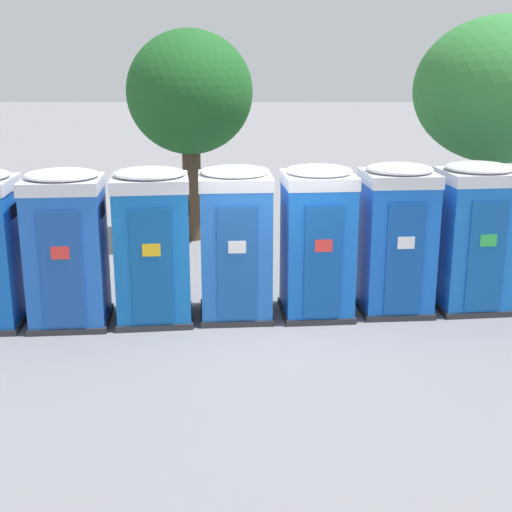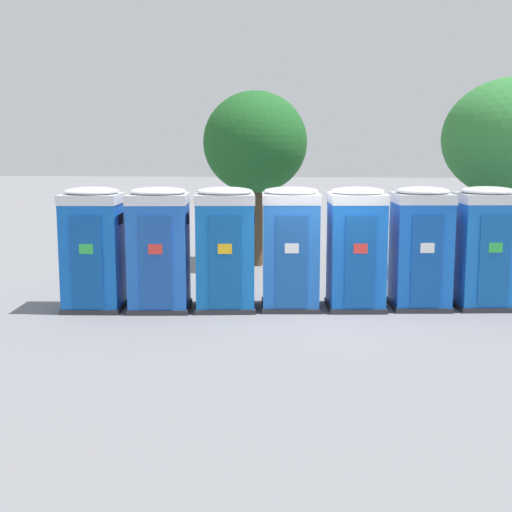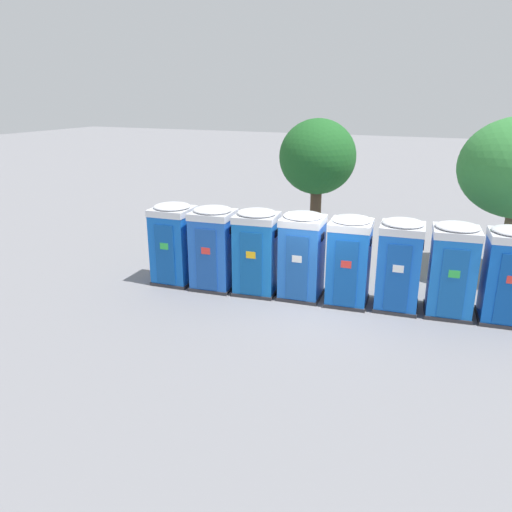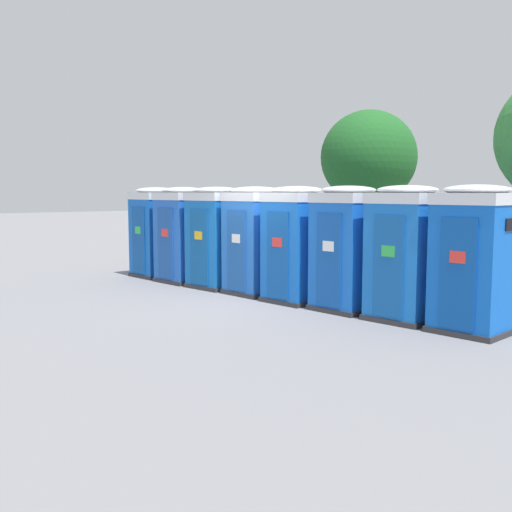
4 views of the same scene
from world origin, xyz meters
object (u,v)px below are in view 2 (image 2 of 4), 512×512
at_px(portapotty_2, 225,248).
at_px(portapotty_4, 356,248).
at_px(portapotty_3, 291,247).
at_px(portapotty_6, 485,247).
at_px(portapotty_1, 159,248).
at_px(portapotty_5, 421,247).
at_px(street_tree_0, 255,144).
at_px(portapotty_0, 94,248).

bearing_deg(portapotty_2, portapotty_4, 6.02).
xyz_separation_m(portapotty_3, portapotty_6, (4.04, 0.45, -0.00)).
xyz_separation_m(portapotty_1, portapotty_4, (4.04, 0.46, 0.00)).
xyz_separation_m(portapotty_3, portapotty_4, (1.35, 0.10, 0.00)).
xyz_separation_m(portapotty_4, portapotty_5, (1.34, 0.20, -0.00)).
bearing_deg(portapotty_5, portapotty_6, 6.74).
relative_size(portapotty_6, street_tree_0, 0.52).
xyz_separation_m(portapotty_5, street_tree_0, (-3.91, 4.95, 2.12)).
height_order(portapotty_2, portapotty_6, same).
xyz_separation_m(portapotty_2, portapotty_5, (4.04, 0.48, 0.00)).
bearing_deg(portapotty_1, portapotty_5, 6.98).
bearing_deg(street_tree_0, portapotty_3, -76.93).
bearing_deg(portapotty_2, street_tree_0, 88.67).
relative_size(portapotty_3, street_tree_0, 0.52).
distance_m(portapotty_4, portapotty_5, 1.36).
height_order(portapotty_2, portapotty_5, same).
height_order(portapotty_0, portapotty_5, same).
distance_m(portapotty_3, portapotty_6, 4.07).
bearing_deg(portapotty_5, street_tree_0, 128.34).
bearing_deg(portapotty_1, street_tree_0, 75.29).
distance_m(portapotty_5, portapotty_6, 1.36).
bearing_deg(portapotty_6, portapotty_4, -172.39).
bearing_deg(portapotty_1, portapotty_3, 7.70).
height_order(portapotty_5, portapotty_6, same).
distance_m(portapotty_4, street_tree_0, 6.14).
distance_m(portapotty_3, portapotty_5, 2.71).
height_order(portapotty_6, street_tree_0, street_tree_0).
distance_m(portapotty_0, portapotty_6, 8.14).
height_order(portapotty_1, portapotty_3, same).
xyz_separation_m(portapotty_0, street_tree_0, (2.83, 5.70, 2.12)).
bearing_deg(portapotty_3, portapotty_0, -173.63).
distance_m(portapotty_6, street_tree_0, 7.43).
distance_m(portapotty_2, street_tree_0, 5.84).
distance_m(portapotty_0, portapotty_1, 1.36).
bearing_deg(portapotty_6, portapotty_1, -173.07).
xyz_separation_m(portapotty_3, portapotty_5, (2.70, 0.30, 0.00)).
distance_m(portapotty_2, portapotty_4, 2.71).
height_order(portapotty_3, portapotty_6, same).
relative_size(portapotty_0, portapotty_4, 1.00).
relative_size(portapotty_2, portapotty_4, 1.00).
height_order(portapotty_1, portapotty_5, same).
relative_size(portapotty_3, portapotty_5, 1.00).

